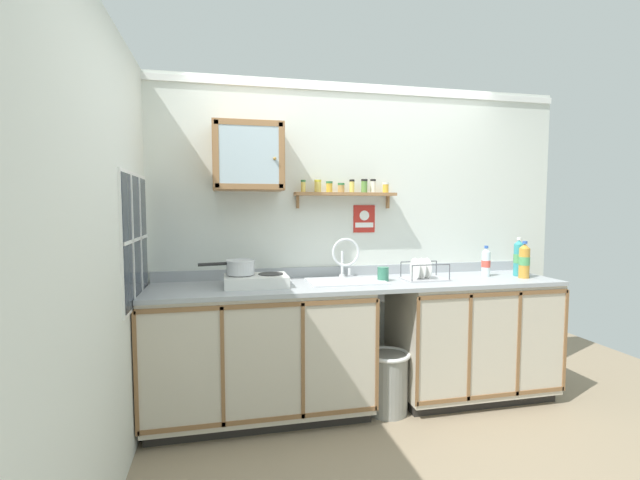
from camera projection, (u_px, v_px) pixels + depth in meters
name	position (u px, v px, depth m)	size (l,w,h in m)	color
floor	(375.00, 428.00, 2.99)	(6.09, 6.09, 0.00)	gray
back_wall	(348.00, 238.00, 3.57)	(3.69, 0.07, 2.49)	silver
side_wall_left	(111.00, 258.00, 2.30)	(0.05, 3.47, 2.49)	silver
lower_cabinet_run	(259.00, 353.00, 3.14)	(1.57, 0.65, 0.92)	black
lower_cabinet_run_right	(470.00, 338.00, 3.50)	(1.23, 0.65, 0.92)	black
countertop	(360.00, 284.00, 3.26)	(3.05, 0.67, 0.03)	#9EA3A8
backsplash	(349.00, 271.00, 3.56)	(3.05, 0.02, 0.08)	#9EA3A8
sink	(346.00, 283.00, 3.28)	(0.56, 0.42, 0.45)	silver
hot_plate_stove	(256.00, 281.00, 3.08)	(0.44, 0.30, 0.08)	silver
saucepan	(240.00, 267.00, 3.07)	(0.39, 0.20, 0.10)	silver
bottle_detergent_teal_0	(519.00, 258.00, 3.54)	(0.08, 0.08, 0.31)	teal
bottle_water_clear_1	(486.00, 262.00, 3.52)	(0.07, 0.07, 0.25)	silver
bottle_juice_amber_2	(524.00, 261.00, 3.44)	(0.08, 0.08, 0.29)	gold
dish_rack	(423.00, 274.00, 3.35)	(0.33, 0.23, 0.17)	#B2B2B7
mug	(383.00, 274.00, 3.30)	(0.08, 0.12, 0.11)	#337259
wall_cabinet	(248.00, 157.00, 3.19)	(0.50, 0.31, 0.49)	#996B42
spice_shelf	(346.00, 192.00, 3.44)	(0.81, 0.14, 0.23)	#996B42
warning_sign	(364.00, 219.00, 3.56)	(0.18, 0.01, 0.22)	#B2261E
window	(135.00, 239.00, 2.77)	(0.03, 0.80, 0.84)	#262D38
trash_bin	(388.00, 381.00, 3.21)	(0.33, 0.33, 0.45)	gray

